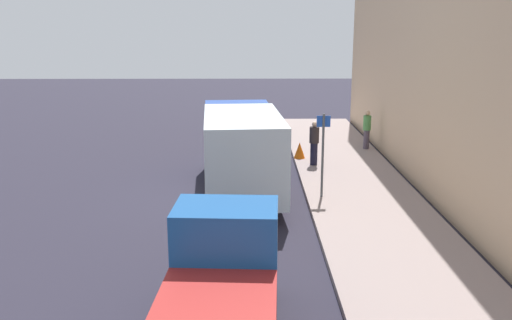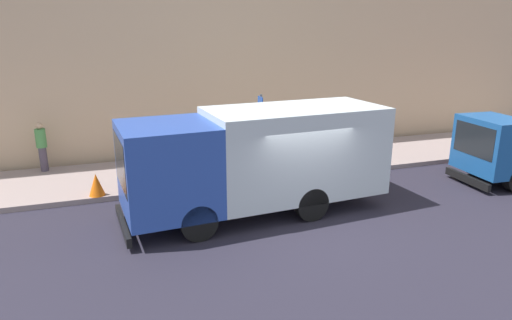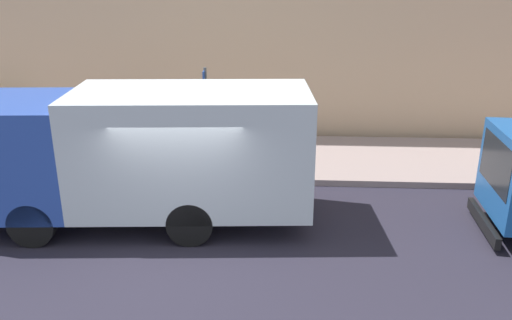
{
  "view_description": "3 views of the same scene",
  "coord_description": "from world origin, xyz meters",
  "views": [
    {
      "loc": [
        1.12,
        -17.67,
        5.84
      ],
      "look_at": [
        1.33,
        0.49,
        1.3
      ],
      "focal_mm": 39.39,
      "sensor_mm": 36.0,
      "label": 1
    },
    {
      "loc": [
        -10.39,
        4.9,
        4.99
      ],
      "look_at": [
        1.16,
        0.97,
        1.43
      ],
      "focal_mm": 31.64,
      "sensor_mm": 36.0,
      "label": 2
    },
    {
      "loc": [
        -9.48,
        -2.01,
        5.22
      ],
      "look_at": [
        1.35,
        -1.4,
        1.28
      ],
      "focal_mm": 36.81,
      "sensor_mm": 36.0,
      "label": 3
    }
  ],
  "objects": [
    {
      "name": "large_utility_truck",
      "position": [
        0.82,
        1.04,
        1.63
      ],
      "size": [
        2.92,
        7.46,
        2.91
      ],
      "rotation": [
        0.0,
        0.0,
        0.07
      ],
      "color": "#284AA6",
      "rests_on": "ground"
    },
    {
      "name": "pedestrian_standing",
      "position": [
        6.39,
        7.07,
        1.09
      ],
      "size": [
        0.38,
        0.38,
        1.73
      ],
      "rotation": [
        0.0,
        0.0,
        4.61
      ],
      "color": "#4C414F",
      "rests_on": "sidewalk"
    },
    {
      "name": "sidewalk",
      "position": [
        4.91,
        0.0,
        0.08
      ],
      "size": [
        3.81,
        30.0,
        0.17
      ],
      "primitive_type": "cube",
      "color": "gray",
      "rests_on": "ground"
    },
    {
      "name": "traffic_cone_orange",
      "position": [
        3.22,
        5.32,
        0.51
      ],
      "size": [
        0.47,
        0.47,
        0.68
      ],
      "primitive_type": "cone",
      "color": "orange",
      "rests_on": "sidewalk"
    },
    {
      "name": "pedestrian_walking",
      "position": [
        3.7,
        4.21,
        1.1
      ],
      "size": [
        0.41,
        0.41,
        1.76
      ],
      "rotation": [
        0.0,
        0.0,
        1.65
      ],
      "color": "black",
      "rests_on": "sidewalk"
    },
    {
      "name": "street_sign_post",
      "position": [
        3.49,
        0.0,
        1.79
      ],
      "size": [
        0.44,
        0.08,
        2.76
      ],
      "color": "#4C5156",
      "rests_on": "sidewalk"
    },
    {
      "name": "ground",
      "position": [
        0.0,
        0.0,
        0.0
      ],
      "size": [
        80.0,
        80.0,
        0.0
      ],
      "primitive_type": "plane",
      "color": "#24222F"
    }
  ]
}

